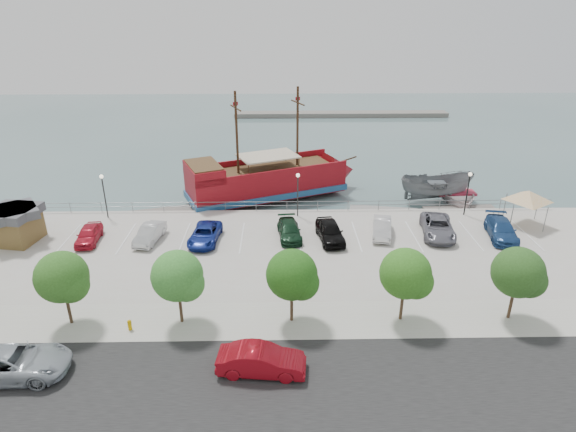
{
  "coord_description": "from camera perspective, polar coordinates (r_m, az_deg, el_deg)",
  "views": [
    {
      "loc": [
        -1.72,
        -35.44,
        18.64
      ],
      "look_at": [
        -1.0,
        2.0,
        2.0
      ],
      "focal_mm": 30.0,
      "sensor_mm": 36.0,
      "label": 1
    }
  ],
  "objects": [
    {
      "name": "parked_car_g",
      "position": [
        43.84,
        17.32,
        -1.25
      ],
      "size": [
        3.44,
        5.92,
        1.55
      ],
      "primitive_type": "imported",
      "rotation": [
        0.0,
        0.0,
        -0.16
      ],
      "color": "slate",
      "rests_on": "land_slab"
    },
    {
      "name": "parked_car_a",
      "position": [
        44.08,
        -22.55,
        -2.02
      ],
      "size": [
        1.98,
        4.24,
        1.4
      ],
      "primitive_type": "imported",
      "rotation": [
        0.0,
        0.0,
        0.08
      ],
      "color": "red",
      "rests_on": "land_slab"
    },
    {
      "name": "fire_hydrant",
      "position": [
        32.05,
        -18.26,
        -12.13
      ],
      "size": [
        0.26,
        0.26,
        0.74
      ],
      "rotation": [
        0.0,
        0.0,
        0.07
      ],
      "color": "#C49100",
      "rests_on": "sidewalk"
    },
    {
      "name": "parked_car_f",
      "position": [
        42.64,
        11.07,
        -1.37
      ],
      "size": [
        2.32,
        4.57,
        1.44
      ],
      "primitive_type": "imported",
      "rotation": [
        0.0,
        0.0,
        -0.19
      ],
      "color": "silver",
      "rests_on": "land_slab"
    },
    {
      "name": "street_van",
      "position": [
        30.98,
        -29.88,
        -14.86
      ],
      "size": [
        6.14,
        3.05,
        1.67
      ],
      "primitive_type": "imported",
      "rotation": [
        0.0,
        0.0,
        1.62
      ],
      "color": "#9AA3AA",
      "rests_on": "street"
    },
    {
      "name": "tree_b",
      "position": [
        32.43,
        -25.02,
        -6.77
      ],
      "size": [
        3.3,
        3.2,
        5.0
      ],
      "color": "#473321",
      "rests_on": "sidewalk"
    },
    {
      "name": "tree_d",
      "position": [
        29.66,
        0.74,
        -7.19
      ],
      "size": [
        3.3,
        3.2,
        5.0
      ],
      "color": "#473321",
      "rests_on": "sidewalk"
    },
    {
      "name": "dock_east",
      "position": [
        52.07,
        19.76,
        0.56
      ],
      "size": [
        7.42,
        2.39,
        0.42
      ],
      "primitive_type": "cube",
      "rotation": [
        0.0,
        0.0,
        0.04
      ],
      "color": "#6A635D",
      "rests_on": "ground"
    },
    {
      "name": "parked_car_d",
      "position": [
        41.51,
        0.15,
        -1.7
      ],
      "size": [
        2.3,
        4.73,
        1.33
      ],
      "primitive_type": "imported",
      "rotation": [
        0.0,
        0.0,
        0.1
      ],
      "color": "black",
      "rests_on": "land_slab"
    },
    {
      "name": "parked_car_c",
      "position": [
        41.37,
        -9.81,
        -2.15
      ],
      "size": [
        2.67,
        5.06,
        1.36
      ],
      "primitive_type": "imported",
      "rotation": [
        0.0,
        0.0,
        -0.09
      ],
      "color": "navy",
      "rests_on": "land_slab"
    },
    {
      "name": "seawall_railing",
      "position": [
        46.91,
        1.09,
        1.24
      ],
      "size": [
        50.0,
        0.06,
        1.0
      ],
      "color": "slate",
      "rests_on": "land_slab"
    },
    {
      "name": "speedboat",
      "position": [
        54.51,
        19.24,
        2.28
      ],
      "size": [
        5.22,
        7.25,
        1.49
      ],
      "primitive_type": "imported",
      "rotation": [
        0.0,
        0.0,
        0.01
      ],
      "color": "white",
      "rests_on": "ground"
    },
    {
      "name": "pirate_ship",
      "position": [
        52.39,
        -1.12,
        4.35
      ],
      "size": [
        19.77,
        12.32,
        12.35
      ],
      "rotation": [
        0.0,
        0.0,
        0.4
      ],
      "color": "maroon",
      "rests_on": "ground"
    },
    {
      "name": "tree_f",
      "position": [
        33.16,
        25.85,
        -6.24
      ],
      "size": [
        3.3,
        3.2,
        5.0
      ],
      "color": "#473321",
      "rests_on": "sidewalk"
    },
    {
      "name": "parked_car_b",
      "position": [
        42.52,
        -16.08,
        -2.01
      ],
      "size": [
        2.15,
        4.41,
        1.39
      ],
      "primitive_type": "imported",
      "rotation": [
        0.0,
        0.0,
        -0.16
      ],
      "color": "#BCBCBC",
      "rests_on": "land_slab"
    },
    {
      "name": "street_sedan",
      "position": [
        27.39,
        -3.17,
        -16.73
      ],
      "size": [
        4.99,
        2.13,
        1.6
      ],
      "primitive_type": "imported",
      "rotation": [
        0.0,
        0.0,
        1.48
      ],
      "color": "maroon",
      "rests_on": "street"
    },
    {
      "name": "shed",
      "position": [
        46.53,
        -29.65,
        -0.82
      ],
      "size": [
        4.24,
        4.24,
        3.03
      ],
      "rotation": [
        0.0,
        0.0,
        -0.17
      ],
      "color": "brown",
      "rests_on": "land_slab"
    },
    {
      "name": "lamp_post_mid",
      "position": [
        44.82,
        1.17,
        3.45
      ],
      "size": [
        0.36,
        0.36,
        4.28
      ],
      "color": "black",
      "rests_on": "land_slab"
    },
    {
      "name": "lamp_post_left",
      "position": [
        47.65,
        -21.04,
        3.07
      ],
      "size": [
        0.36,
        0.36,
        4.28
      ],
      "color": "black",
      "rests_on": "land_slab"
    },
    {
      "name": "lamp_post_right",
      "position": [
        48.16,
        20.59,
        3.35
      ],
      "size": [
        0.36,
        0.36,
        4.28
      ],
      "color": "black",
      "rests_on": "land_slab"
    },
    {
      "name": "street",
      "position": [
        26.98,
        3.03,
        -19.75
      ],
      "size": [
        100.0,
        8.0,
        0.04
      ],
      "primitive_type": "cube",
      "color": "black",
      "rests_on": "land_slab"
    },
    {
      "name": "tree_e",
      "position": [
        30.67,
        14.02,
        -6.85
      ],
      "size": [
        3.3,
        3.2,
        5.0
      ],
      "color": "#473321",
      "rests_on": "sidewalk"
    },
    {
      "name": "ground",
      "position": [
        40.55,
        1.47,
        -5.02
      ],
      "size": [
        160.0,
        160.0,
        0.0
      ],
      "primitive_type": "plane",
      "color": "#466060"
    },
    {
      "name": "dock_west",
      "position": [
        50.02,
        -14.3,
        0.33
      ],
      "size": [
        8.05,
        4.15,
        0.44
      ],
      "primitive_type": "cube",
      "rotation": [
        0.0,
        0.0,
        0.26
      ],
      "color": "slate",
      "rests_on": "ground"
    },
    {
      "name": "tree_c",
      "position": [
        30.27,
        -12.73,
        -7.15
      ],
      "size": [
        3.3,
        3.2,
        5.0
      ],
      "color": "#473321",
      "rests_on": "sidewalk"
    },
    {
      "name": "sidewalk",
      "position": [
        31.58,
        2.28,
        -12.21
      ],
      "size": [
        100.0,
        4.0,
        0.05
      ],
      "primitive_type": "cube",
      "color": "#ABA798",
      "rests_on": "land_slab"
    },
    {
      "name": "parked_car_h",
      "position": [
        45.34,
        23.97,
        -1.47
      ],
      "size": [
        2.99,
        5.51,
        1.51
      ],
      "primitive_type": "imported",
      "rotation": [
        0.0,
        0.0,
        -0.17
      ],
      "color": "navy",
      "rests_on": "land_slab"
    },
    {
      "name": "patrol_boat",
      "position": [
        53.6,
        17.15,
        3.08
      ],
      "size": [
        7.86,
        3.18,
        3.0
      ],
      "primitive_type": "imported",
      "rotation": [
        0.0,
        0.0,
        1.6
      ],
      "color": "slate",
      "rests_on": "ground"
    },
    {
      "name": "far_shore",
      "position": [
        93.2,
        6.29,
        11.9
      ],
      "size": [
        40.0,
        3.0,
        0.8
      ],
      "primitive_type": "cube",
      "color": "slate",
      "rests_on": "ground"
    },
    {
      "name": "parked_car_e",
      "position": [
        41.12,
        5.01,
        -1.82
      ],
      "size": [
        2.54,
        5.04,
        1.65
      ],
      "primitive_type": "imported",
      "rotation": [
        0.0,
        0.0,
        0.13
      ],
      "color": "black",
      "rests_on": "land_slab"
    },
    {
      "name": "dock_mid",
      "position": [
        49.83,
        11.25,
        0.5
      ],
      "size": [
        7.07,
        3.09,
        0.39
      ],
      "primitive_type": "cube",
      "rotation": [
        0.0,
        0.0,
        -0.17
      ],
      "color": "gray",
      "rests_on": "ground"
    },
    {
      "name": "canopy_tent",
      "position": [
        48.07,
        26.68,
        2.7
      ],
      "size": [
        5.4,
        5.4,
        3.78
      ],
      "rotation": [
        0.0,
        0.0,
        -0.22
      ],
      "color": "slate",
      "rests_on": "land_slab"
    }
  ]
}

